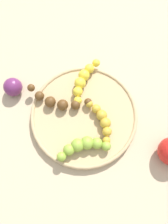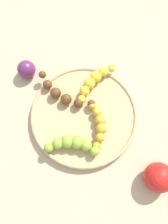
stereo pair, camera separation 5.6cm
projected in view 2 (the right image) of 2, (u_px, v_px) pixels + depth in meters
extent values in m
plane|color=tan|center=(84.00, 116.00, 0.59)|extent=(2.40, 2.40, 0.00)
cylinder|color=tan|center=(84.00, 115.00, 0.59)|extent=(0.29, 0.29, 0.02)
torus|color=tan|center=(84.00, 114.00, 0.58)|extent=(0.29, 0.29, 0.01)
sphere|color=#593819|center=(42.00, 75.00, 0.60)|extent=(0.02, 0.02, 0.02)
sphere|color=#593819|center=(48.00, 85.00, 0.59)|extent=(0.03, 0.03, 0.03)
sphere|color=#593819|center=(56.00, 93.00, 0.58)|extent=(0.03, 0.03, 0.03)
sphere|color=#593819|center=(66.00, 99.00, 0.57)|extent=(0.03, 0.03, 0.03)
sphere|color=#593819|center=(78.00, 103.00, 0.57)|extent=(0.03, 0.03, 0.03)
sphere|color=#593819|center=(91.00, 104.00, 0.57)|extent=(0.02, 0.02, 0.02)
sphere|color=#8CAD38|center=(94.00, 151.00, 0.53)|extent=(0.02, 0.02, 0.02)
sphere|color=#8CAD38|center=(86.00, 146.00, 0.53)|extent=(0.03, 0.03, 0.03)
sphere|color=#8CAD38|center=(77.00, 142.00, 0.53)|extent=(0.03, 0.03, 0.03)
sphere|color=#8CAD38|center=(67.00, 142.00, 0.53)|extent=(0.03, 0.03, 0.03)
sphere|color=#8CAD38|center=(58.00, 143.00, 0.53)|extent=(0.03, 0.03, 0.03)
sphere|color=#8CAD38|center=(49.00, 148.00, 0.53)|extent=(0.02, 0.02, 0.02)
sphere|color=gold|center=(97.00, 146.00, 0.53)|extent=(0.02, 0.02, 0.02)
sphere|color=gold|center=(100.00, 138.00, 0.54)|extent=(0.02, 0.02, 0.02)
sphere|color=gold|center=(101.00, 129.00, 0.55)|extent=(0.03, 0.03, 0.03)
sphere|color=gold|center=(100.00, 120.00, 0.56)|extent=(0.03, 0.03, 0.03)
sphere|color=gold|center=(97.00, 112.00, 0.56)|extent=(0.02, 0.02, 0.02)
sphere|color=gold|center=(92.00, 106.00, 0.57)|extent=(0.02, 0.02, 0.02)
sphere|color=yellow|center=(112.00, 68.00, 0.60)|extent=(0.02, 0.02, 0.02)
sphere|color=yellow|center=(103.00, 72.00, 0.60)|extent=(0.03, 0.03, 0.03)
sphere|color=yellow|center=(96.00, 77.00, 0.60)|extent=(0.03, 0.03, 0.03)
sphere|color=yellow|center=(90.00, 83.00, 0.59)|extent=(0.03, 0.03, 0.03)
sphere|color=yellow|center=(85.00, 91.00, 0.58)|extent=(0.03, 0.03, 0.03)
sphere|color=yellow|center=(81.00, 99.00, 0.57)|extent=(0.02, 0.02, 0.02)
sphere|color=red|center=(159.00, 177.00, 0.51)|extent=(0.07, 0.07, 0.07)
sphere|color=#662659|center=(26.00, 69.00, 0.61)|extent=(0.05, 0.05, 0.05)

